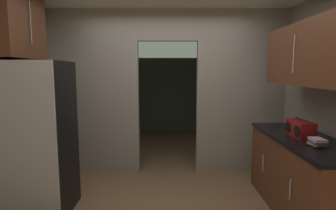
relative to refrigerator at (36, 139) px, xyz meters
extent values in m
cube|color=#9E998C|center=(0.33, 1.32, 0.42)|extent=(1.43, 0.12, 2.60)
cube|color=#9E998C|center=(2.68, 1.32, 0.42)|extent=(1.40, 0.12, 2.60)
cube|color=#9E998C|center=(1.51, 1.32, 1.48)|extent=(0.94, 0.12, 0.49)
cube|color=slate|center=(1.50, 4.34, 0.42)|extent=(3.77, 0.10, 2.60)
cube|color=slate|center=(-0.34, 2.83, 0.42)|extent=(0.10, 3.02, 2.60)
cube|color=slate|center=(3.33, 2.83, 0.42)|extent=(0.10, 3.02, 2.60)
cube|color=black|center=(0.00, 0.02, 0.00)|extent=(0.75, 0.65, 1.76)
cube|color=#B7BABC|center=(0.00, -0.33, 0.00)|extent=(0.75, 0.03, 1.76)
cube|color=brown|center=(3.06, -0.06, -0.45)|extent=(0.61, 1.77, 0.87)
cube|color=black|center=(3.06, -0.06, 0.01)|extent=(0.65, 1.77, 0.04)
cylinder|color=#B7BABC|center=(2.74, -0.45, -0.40)|extent=(0.01, 0.01, 0.22)
cylinder|color=#B7BABC|center=(2.74, 0.33, -0.40)|extent=(0.01, 0.01, 0.22)
cube|color=brown|center=(3.06, -0.06, 0.95)|extent=(0.34, 1.60, 0.67)
cylinder|color=#B7BABC|center=(2.87, -0.06, 0.95)|extent=(0.01, 0.01, 0.40)
cube|color=brown|center=(-0.21, 0.10, 1.31)|extent=(0.34, 0.82, 0.79)
cylinder|color=#B7BABC|center=(-0.03, 0.10, 1.31)|extent=(0.01, 0.01, 0.47)
cube|color=maroon|center=(3.03, 0.00, 0.12)|extent=(0.18, 0.37, 0.18)
cylinder|color=#262626|center=(3.03, 0.00, 0.23)|extent=(0.02, 0.26, 0.02)
cylinder|color=black|center=(2.93, -0.12, 0.12)|extent=(0.01, 0.13, 0.13)
cylinder|color=black|center=(2.93, 0.11, 0.12)|extent=(0.01, 0.13, 0.13)
cube|color=black|center=(3.00, -0.41, 0.03)|extent=(0.11, 0.13, 0.02)
cube|color=gold|center=(2.99, -0.41, 0.05)|extent=(0.13, 0.16, 0.01)
cube|color=#2D609E|center=(2.99, -0.40, 0.06)|extent=(0.10, 0.15, 0.01)
cube|color=#8C3893|center=(3.00, -0.41, 0.07)|extent=(0.11, 0.16, 0.01)
cube|color=beige|center=(3.00, -0.40, 0.09)|extent=(0.12, 0.16, 0.03)
camera|label=1|loc=(1.52, -3.02, 0.78)|focal=28.94mm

